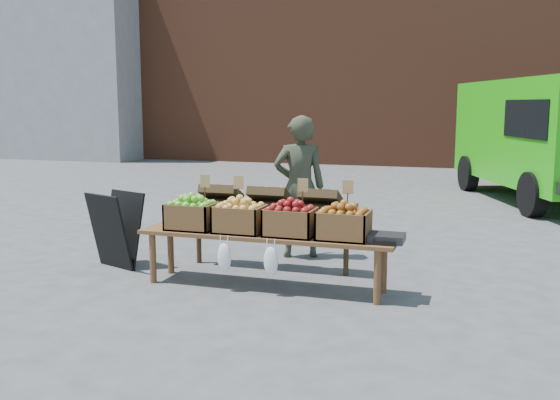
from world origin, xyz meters
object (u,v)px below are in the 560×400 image
(back_table, at_px, (270,225))
(crate_green_apples, at_px, (344,225))
(crate_russet_pears, at_px, (240,219))
(vendor, at_px, (300,187))
(weighing_scale, at_px, (387,238))
(display_bench, at_px, (265,261))
(chalkboard_sign, at_px, (116,230))
(crate_red_apples, at_px, (291,222))
(delivery_van, at_px, (551,142))
(crate_golden_apples, at_px, (192,216))

(back_table, relative_size, crate_green_apples, 4.20)
(back_table, xyz_separation_m, crate_russet_pears, (-0.08, -0.72, 0.19))
(vendor, relative_size, weighing_scale, 5.17)
(back_table, height_order, display_bench, back_table)
(display_bench, bearing_deg, chalkboard_sign, 173.02)
(vendor, height_order, crate_red_apples, vendor)
(chalkboard_sign, distance_m, back_table, 1.79)
(crate_russet_pears, height_order, weighing_scale, crate_russet_pears)
(delivery_van, xyz_separation_m, weighing_scale, (-2.10, -7.20, -0.57))
(delivery_van, height_order, crate_red_apples, delivery_van)
(display_bench, relative_size, crate_green_apples, 5.40)
(vendor, xyz_separation_m, crate_golden_apples, (-0.79, -1.40, -0.17))
(crate_golden_apples, height_order, crate_russet_pears, same)
(crate_golden_apples, xyz_separation_m, weighing_scale, (2.08, 0.00, -0.10))
(delivery_van, height_order, weighing_scale, delivery_van)
(delivery_van, xyz_separation_m, chalkboard_sign, (-5.28, -6.96, -0.73))
(vendor, xyz_separation_m, weighing_scale, (1.29, -1.40, -0.27))
(chalkboard_sign, height_order, crate_red_apples, chalkboard_sign)
(chalkboard_sign, bearing_deg, delivery_van, 73.08)
(vendor, distance_m, chalkboard_sign, 2.26)
(crate_golden_apples, height_order, weighing_scale, crate_golden_apples)
(vendor, bearing_deg, delivery_van, -143.07)
(delivery_van, bearing_deg, crate_green_apples, -129.25)
(crate_golden_apples, xyz_separation_m, crate_green_apples, (1.65, 0.00, 0.00))
(crate_russet_pears, bearing_deg, chalkboard_sign, 171.87)
(back_table, relative_size, display_bench, 0.78)
(weighing_scale, bearing_deg, back_table, 153.55)
(crate_golden_apples, xyz_separation_m, crate_russet_pears, (0.55, 0.00, 0.00))
(display_bench, bearing_deg, back_table, 105.33)
(delivery_van, relative_size, crate_green_apples, 10.51)
(crate_green_apples, relative_size, weighing_scale, 1.47)
(display_bench, distance_m, crate_green_apples, 0.93)
(delivery_van, distance_m, crate_red_apples, 7.84)
(back_table, height_order, weighing_scale, back_table)
(crate_russet_pears, distance_m, weighing_scale, 1.53)
(vendor, xyz_separation_m, back_table, (-0.16, -0.68, -0.36))
(weighing_scale, bearing_deg, crate_red_apples, 180.00)
(crate_russet_pears, relative_size, crate_red_apples, 1.00)
(crate_russet_pears, relative_size, weighing_scale, 1.47)
(crate_russet_pears, bearing_deg, vendor, 80.49)
(crate_green_apples, bearing_deg, crate_golden_apples, 180.00)
(crate_golden_apples, height_order, crate_green_apples, same)
(display_bench, bearing_deg, crate_red_apples, 0.00)
(weighing_scale, bearing_deg, chalkboard_sign, 175.76)
(vendor, relative_size, display_bench, 0.65)
(chalkboard_sign, distance_m, crate_red_apples, 2.23)
(delivery_van, bearing_deg, back_table, -138.62)
(vendor, relative_size, crate_golden_apples, 3.52)
(crate_red_apples, bearing_deg, vendor, 102.64)
(vendor, height_order, weighing_scale, vendor)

